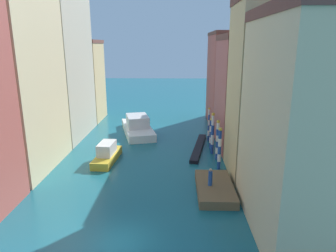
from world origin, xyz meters
TOP-DOWN VIEW (x-y plane):
  - ground_plane at (0.00, 24.50)m, footprint 154.00×154.00m
  - building_left_1 at (-12.80, 12.66)m, footprint 7.38×11.06m
  - building_left_2 at (-12.80, 24.34)m, footprint 7.38×12.17m
  - building_left_3 at (-12.80, 34.28)m, footprint 7.38×7.30m
  - building_right_0 at (12.80, 2.10)m, footprint 7.38×11.30m
  - building_right_1 at (12.80, 11.71)m, footprint 7.38×7.32m
  - building_right_2 at (12.80, 20.79)m, footprint 7.38×10.43m
  - building_right_3 at (12.80, 31.98)m, footprint 7.38×11.91m
  - waterfront_dock at (7.29, 7.40)m, footprint 3.18×6.43m
  - person_on_dock at (6.84, 7.17)m, footprint 0.36×0.36m
  - mooring_pole_0 at (8.33, 12.61)m, footprint 0.38×0.38m
  - mooring_pole_1 at (8.47, 15.50)m, footprint 0.38×0.38m
  - mooring_pole_2 at (8.12, 17.37)m, footprint 0.39×0.39m
  - mooring_pole_3 at (8.14, 19.34)m, footprint 0.36×0.36m
  - mooring_pole_4 at (8.18, 22.43)m, footprint 0.28×0.28m
  - vaporetto_white at (-1.95, 25.95)m, footprint 6.28×10.97m
  - gondola_black at (6.63, 18.98)m, footprint 2.74×10.39m
  - motorboat_0 at (-3.98, 14.58)m, footprint 2.37×6.17m

SIDE VIEW (x-z plane):
  - ground_plane at x=0.00m, z-range 0.00..0.00m
  - gondola_black at x=6.63m, z-range 0.00..0.41m
  - waterfront_dock at x=7.29m, z-range 0.00..0.76m
  - motorboat_0 at x=-3.98m, z-range -0.26..1.91m
  - vaporetto_white at x=-1.95m, z-range -0.36..2.30m
  - person_on_dock at x=6.84m, z-range 0.70..2.28m
  - mooring_pole_3 at x=8.14m, z-range 0.05..4.02m
  - mooring_pole_0 at x=8.33m, z-range 0.06..4.63m
  - mooring_pole_4 at x=8.18m, z-range 0.04..4.68m
  - mooring_pole_1 at x=8.47m, z-range 0.06..4.70m
  - mooring_pole_2 at x=8.12m, z-range 0.06..5.13m
  - building_left_3 at x=-12.80m, z-range 0.01..13.52m
  - building_right_2 at x=12.80m, z-range 0.01..13.99m
  - building_right_3 at x=12.80m, z-range 0.01..14.68m
  - building_right_0 at x=12.80m, z-range 0.01..15.21m
  - building_right_1 at x=12.80m, z-range 0.01..17.11m
  - building_left_1 at x=-12.80m, z-range 0.01..21.00m
  - building_left_2 at x=-12.80m, z-range 0.01..21.87m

